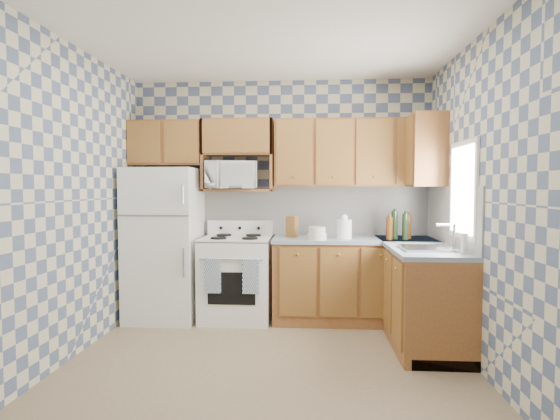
% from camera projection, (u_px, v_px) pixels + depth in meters
% --- Properties ---
extents(floor, '(3.40, 3.40, 0.00)m').
position_uv_depth(floor, '(268.00, 367.00, 3.57)').
color(floor, '#7C654C').
rests_on(floor, ground).
extents(back_wall, '(3.40, 0.02, 2.70)m').
position_uv_depth(back_wall, '(281.00, 198.00, 5.10)').
color(back_wall, slate).
rests_on(back_wall, ground).
extents(right_wall, '(0.02, 3.20, 2.70)m').
position_uv_depth(right_wall, '(485.00, 203.00, 3.39)').
color(right_wall, slate).
rests_on(right_wall, ground).
extents(backsplash_back, '(2.60, 0.02, 0.56)m').
position_uv_depth(backsplash_back, '(315.00, 211.00, 5.07)').
color(backsplash_back, white).
rests_on(backsplash_back, back_wall).
extents(backsplash_right, '(0.02, 1.60, 0.56)m').
position_uv_depth(backsplash_right, '(450.00, 216.00, 4.19)').
color(backsplash_right, white).
rests_on(backsplash_right, right_wall).
extents(refrigerator, '(0.75, 0.70, 1.68)m').
position_uv_depth(refrigerator, '(165.00, 244.00, 4.86)').
color(refrigerator, white).
rests_on(refrigerator, floor).
extents(stove_body, '(0.76, 0.65, 0.90)m').
position_uv_depth(stove_body, '(237.00, 279.00, 4.85)').
color(stove_body, white).
rests_on(stove_body, floor).
extents(cooktop, '(0.76, 0.65, 0.02)m').
position_uv_depth(cooktop, '(236.00, 238.00, 4.83)').
color(cooktop, silver).
rests_on(cooktop, stove_body).
extents(backguard, '(0.76, 0.08, 0.17)m').
position_uv_depth(backguard, '(240.00, 228.00, 5.10)').
color(backguard, white).
rests_on(backguard, cooktop).
extents(dish_towel_left, '(0.17, 0.02, 0.36)m').
position_uv_depth(dish_towel_left, '(213.00, 276.00, 4.52)').
color(dish_towel_left, navy).
rests_on(dish_towel_left, stove_body).
extents(dish_towel_right, '(0.17, 0.02, 0.36)m').
position_uv_depth(dish_towel_right, '(251.00, 277.00, 4.49)').
color(dish_towel_right, navy).
rests_on(dish_towel_right, stove_body).
extents(base_cabinets_back, '(1.75, 0.60, 0.88)m').
position_uv_depth(base_cabinets_back, '(354.00, 281.00, 4.79)').
color(base_cabinets_back, brown).
rests_on(base_cabinets_back, floor).
extents(base_cabinets_right, '(0.60, 1.60, 0.88)m').
position_uv_depth(base_cabinets_right, '(418.00, 293.00, 4.25)').
color(base_cabinets_right, brown).
rests_on(base_cabinets_right, floor).
extents(countertop_back, '(1.77, 0.63, 0.04)m').
position_uv_depth(countertop_back, '(354.00, 240.00, 4.76)').
color(countertop_back, gray).
rests_on(countertop_back, base_cabinets_back).
extents(countertop_right, '(0.63, 1.60, 0.04)m').
position_uv_depth(countertop_right, '(419.00, 246.00, 4.23)').
color(countertop_right, gray).
rests_on(countertop_right, base_cabinets_right).
extents(upper_cabinets_back, '(1.75, 0.33, 0.74)m').
position_uv_depth(upper_cabinets_back, '(354.00, 153.00, 4.85)').
color(upper_cabinets_back, brown).
rests_on(upper_cabinets_back, back_wall).
extents(upper_cabinets_fridge, '(0.82, 0.33, 0.50)m').
position_uv_depth(upper_cabinets_fridge, '(167.00, 144.00, 4.99)').
color(upper_cabinets_fridge, brown).
rests_on(upper_cabinets_fridge, back_wall).
extents(upper_cabinets_right, '(0.33, 0.70, 0.74)m').
position_uv_depth(upper_cabinets_right, '(423.00, 152.00, 4.62)').
color(upper_cabinets_right, brown).
rests_on(upper_cabinets_right, right_wall).
extents(microwave_shelf, '(0.80, 0.33, 0.03)m').
position_uv_depth(microwave_shelf, '(239.00, 190.00, 4.96)').
color(microwave_shelf, brown).
rests_on(microwave_shelf, back_wall).
extents(microwave, '(0.65, 0.53, 0.31)m').
position_uv_depth(microwave, '(229.00, 175.00, 4.91)').
color(microwave, white).
rests_on(microwave, microwave_shelf).
extents(sink, '(0.48, 0.40, 0.03)m').
position_uv_depth(sink, '(429.00, 249.00, 3.88)').
color(sink, '#B7B7BC').
rests_on(sink, countertop_right).
extents(window, '(0.02, 0.66, 0.86)m').
position_uv_depth(window, '(463.00, 190.00, 3.83)').
color(window, silver).
rests_on(window, right_wall).
extents(bottle_0, '(0.07, 0.07, 0.30)m').
position_uv_depth(bottle_0, '(395.00, 225.00, 4.65)').
color(bottle_0, black).
rests_on(bottle_0, countertop_back).
extents(bottle_1, '(0.07, 0.07, 0.28)m').
position_uv_depth(bottle_1, '(405.00, 226.00, 4.58)').
color(bottle_1, black).
rests_on(bottle_1, countertop_back).
extents(bottle_2, '(0.07, 0.07, 0.26)m').
position_uv_depth(bottle_2, '(408.00, 227.00, 4.68)').
color(bottle_2, '#50240D').
rests_on(bottle_2, countertop_back).
extents(bottle_3, '(0.07, 0.07, 0.24)m').
position_uv_depth(bottle_3, '(389.00, 228.00, 4.58)').
color(bottle_3, '#50240D').
rests_on(bottle_3, countertop_back).
extents(knife_block, '(0.14, 0.14, 0.23)m').
position_uv_depth(knife_block, '(292.00, 227.00, 4.83)').
color(knife_block, brown).
rests_on(knife_block, countertop_back).
extents(electric_kettle, '(0.16, 0.16, 0.20)m').
position_uv_depth(electric_kettle, '(344.00, 229.00, 4.69)').
color(electric_kettle, white).
rests_on(electric_kettle, countertop_back).
extents(food_containers, '(0.20, 0.20, 0.13)m').
position_uv_depth(food_containers, '(317.00, 233.00, 4.59)').
color(food_containers, silver).
rests_on(food_containers, countertop_back).
extents(soap_bottle, '(0.06, 0.06, 0.17)m').
position_uv_depth(soap_bottle, '(464.00, 244.00, 3.61)').
color(soap_bottle, silver).
rests_on(soap_bottle, countertop_right).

